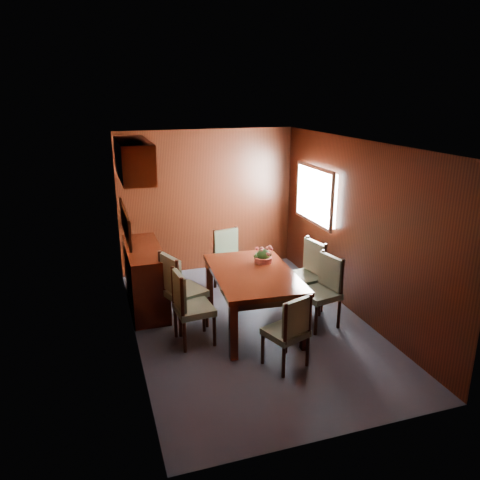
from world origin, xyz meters
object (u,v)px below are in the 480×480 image
object	(u,v)px
sideboard	(145,277)
chair_left_near	(188,303)
dining_table	(253,279)
flower_centerpiece	(263,253)
chair_right_near	(324,287)
chair_head	(290,328)

from	to	relation	value
sideboard	chair_left_near	size ratio (longest dim) A/B	1.46
dining_table	flower_centerpiece	size ratio (longest dim) A/B	6.54
sideboard	chair_right_near	world-z (taller)	chair_right_near
chair_right_near	chair_left_near	bearing A→B (deg)	76.55
sideboard	chair_head	world-z (taller)	sideboard
dining_table	flower_centerpiece	world-z (taller)	flower_centerpiece
dining_table	chair_right_near	size ratio (longest dim) A/B	1.75
chair_left_near	chair_right_near	size ratio (longest dim) A/B	0.99
chair_right_near	sideboard	bearing A→B (deg)	48.36
dining_table	flower_centerpiece	bearing A→B (deg)	52.81
sideboard	chair_right_near	distance (m)	2.51
sideboard	dining_table	bearing A→B (deg)	-38.20
chair_left_near	chair_head	size ratio (longest dim) A/B	1.08
chair_left_near	chair_right_near	world-z (taller)	chair_right_near
chair_left_near	flower_centerpiece	world-z (taller)	flower_centerpiece
chair_right_near	flower_centerpiece	size ratio (longest dim) A/B	3.74
dining_table	chair_right_near	distance (m)	0.94
sideboard	flower_centerpiece	xyz separation A→B (m)	(1.52, -0.72, 0.44)
sideboard	chair_left_near	bearing A→B (deg)	-72.81
chair_right_near	flower_centerpiece	distance (m)	0.92
dining_table	chair_left_near	distance (m)	0.93
chair_right_near	chair_head	size ratio (longest dim) A/B	1.09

